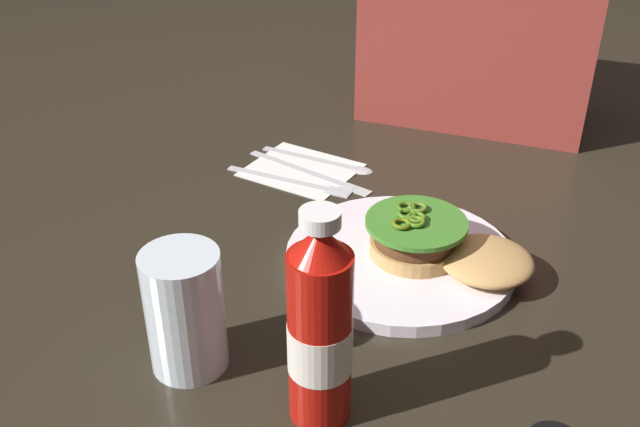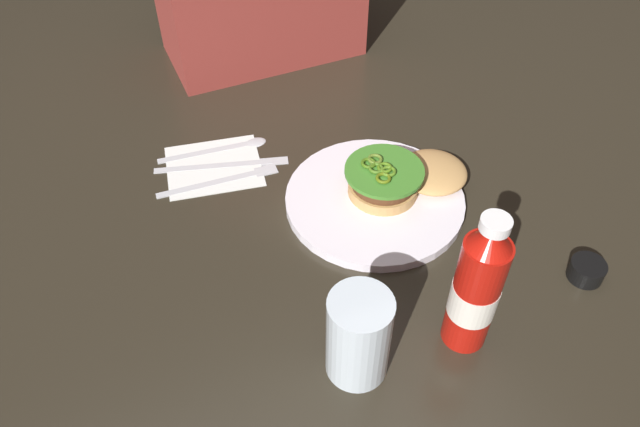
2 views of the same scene
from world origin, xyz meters
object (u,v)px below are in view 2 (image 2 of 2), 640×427
fork_utensil (228,178)px  spoon_utensil (228,146)px  water_glass (359,336)px  ketchup_bottle (476,289)px  condiment_cup (587,270)px  napkin (214,166)px  burger_sandwich (402,177)px  dinner_plate (375,200)px  butter_knife (230,163)px

fork_utensil → spoon_utensil: size_ratio=1.07×
water_glass → fork_utensil: water_glass is taller
ketchup_bottle → condiment_cup: 0.22m
ketchup_bottle → condiment_cup: size_ratio=4.42×
napkin → fork_utensil: (0.01, -0.04, 0.00)m
water_glass → ketchup_bottle: bearing=-6.0°
burger_sandwich → napkin: bearing=144.4°
condiment_cup → spoon_utensil: (-0.37, 0.46, -0.01)m
napkin → condiment_cup: bearing=-46.6°
dinner_plate → condiment_cup: bearing=-50.5°
ketchup_bottle → water_glass: bearing=174.0°
napkin → fork_utensil: fork_utensil is taller
condiment_cup → ketchup_bottle: bearing=-176.4°
burger_sandwich → water_glass: size_ratio=1.55×
ketchup_bottle → butter_knife: 0.47m
dinner_plate → fork_utensil: (-0.19, 0.14, -0.00)m
dinner_plate → condiment_cup: (0.20, -0.24, 0.01)m
dinner_plate → ketchup_bottle: ketchup_bottle is taller
burger_sandwich → napkin: 0.31m
fork_utensil → burger_sandwich: bearing=-30.3°
butter_knife → napkin: bearing=163.5°
condiment_cup → fork_utensil: 0.55m
burger_sandwich → napkin: size_ratio=1.31×
ketchup_bottle → water_glass: ketchup_bottle is taller
napkin → spoon_utensil: size_ratio=0.83×
water_glass → spoon_utensil: 0.46m
burger_sandwich → ketchup_bottle: bearing=-101.2°
condiment_cup → napkin: size_ratio=0.32×
ketchup_bottle → napkin: size_ratio=1.41×
condiment_cup → fork_utensil: condiment_cup is taller
ketchup_bottle → spoon_utensil: bearing=108.8°
fork_utensil → butter_knife: (0.01, 0.03, 0.00)m
ketchup_bottle → butter_knife: ketchup_bottle is taller
condiment_cup → butter_knife: condiment_cup is taller
condiment_cup → butter_knife: (-0.38, 0.42, -0.01)m
dinner_plate → water_glass: bearing=-121.6°
water_glass → fork_utensil: size_ratio=0.65×
dinner_plate → napkin: bearing=138.1°
ketchup_bottle → water_glass: (-0.14, 0.02, -0.03)m
condiment_cup → butter_knife: size_ratio=0.23×
water_glass → butter_knife: bearing=93.8°
water_glass → condiment_cup: 0.35m
dinner_plate → ketchup_bottle: bearing=-91.1°
burger_sandwich → butter_knife: size_ratio=0.93×
burger_sandwich → water_glass: water_glass is taller
dinner_plate → butter_knife: 0.25m
condiment_cup → spoon_utensil: size_ratio=0.26×
dinner_plate → napkin: size_ratio=1.80×
fork_utensil → spoon_utensil: 0.08m
water_glass → fork_utensil: 0.39m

